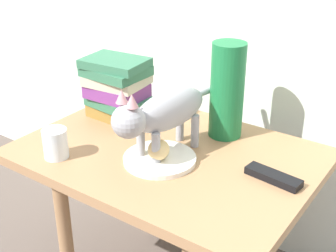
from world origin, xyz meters
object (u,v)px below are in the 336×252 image
at_px(candle_jar, 56,145).
at_px(plate, 160,159).
at_px(side_table, 168,171).
at_px(green_vase, 227,91).
at_px(tv_remote, 273,177).
at_px(book_stack, 118,88).
at_px(cat, 162,113).
at_px(bread_roll, 159,150).

bearing_deg(candle_jar, plate, 30.15).
bearing_deg(side_table, plate, -76.28).
height_order(green_vase, tv_remote, green_vase).
height_order(side_table, book_stack, book_stack).
bearing_deg(cat, tv_remote, 10.48).
relative_size(plate, green_vase, 0.70).
height_order(side_table, plate, plate).
bearing_deg(green_vase, bread_roll, -104.97).
bearing_deg(cat, plate, -67.33).
relative_size(cat, tv_remote, 3.17).
bearing_deg(tv_remote, book_stack, 179.84).
distance_m(plate, cat, 0.13).
bearing_deg(bread_roll, book_stack, 149.87).
distance_m(green_vase, candle_jar, 0.52).
bearing_deg(plate, tv_remote, 16.61).
bearing_deg(green_vase, tv_remote, -34.69).
distance_m(plate, bread_roll, 0.03).
height_order(plate, book_stack, book_stack).
height_order(book_stack, tv_remote, book_stack).
relative_size(bread_roll, tv_remote, 0.53).
xyz_separation_m(side_table, green_vase, (0.08, 0.19, 0.21)).
relative_size(cat, green_vase, 1.63).
height_order(bread_roll, book_stack, book_stack).
xyz_separation_m(side_table, bread_roll, (0.02, -0.07, 0.11)).
bearing_deg(side_table, tv_remote, 4.98).
bearing_deg(bread_roll, tv_remote, 17.50).
relative_size(plate, bread_roll, 2.54).
bearing_deg(book_stack, bread_roll, -30.13).
bearing_deg(tv_remote, candle_jar, -149.99).
bearing_deg(bread_roll, plate, 94.79).
height_order(side_table, tv_remote, tv_remote).
xyz_separation_m(green_vase, candle_jar, (-0.32, -0.40, -0.11)).
relative_size(bread_roll, candle_jar, 0.94).
xyz_separation_m(bread_roll, cat, (-0.01, 0.04, 0.09)).
distance_m(side_table, green_vase, 0.30).
bearing_deg(cat, candle_jar, -143.37).
relative_size(candle_jar, tv_remote, 0.57).
height_order(plate, tv_remote, tv_remote).
bearing_deg(cat, book_stack, 154.57).
bearing_deg(bread_roll, cat, 110.42).
bearing_deg(candle_jar, tv_remote, 23.17).
bearing_deg(cat, green_vase, 69.46).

